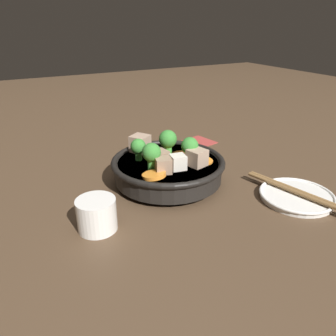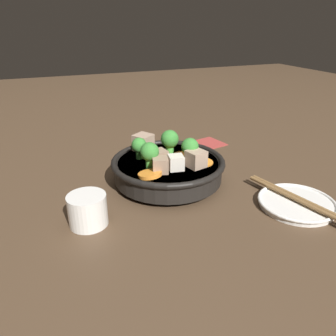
% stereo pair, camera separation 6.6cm
% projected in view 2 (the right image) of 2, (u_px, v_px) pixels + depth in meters
% --- Properties ---
extents(ground_plane, '(3.00, 3.00, 0.00)m').
position_uv_depth(ground_plane, '(168.00, 182.00, 0.68)').
color(ground_plane, '#4C3826').
extents(stirfry_bowl, '(0.23, 0.23, 0.10)m').
position_uv_depth(stirfry_bowl, '(168.00, 166.00, 0.66)').
color(stirfry_bowl, black).
rests_on(stirfry_bowl, ground_plane).
extents(side_saucer, '(0.14, 0.14, 0.01)m').
position_uv_depth(side_saucer, '(297.00, 203.00, 0.59)').
color(side_saucer, white).
rests_on(side_saucer, ground_plane).
extents(tea_cup, '(0.06, 0.06, 0.05)m').
position_uv_depth(tea_cup, '(88.00, 210.00, 0.53)').
color(tea_cup, white).
rests_on(tea_cup, ground_plane).
extents(napkin, '(0.12, 0.10, 0.00)m').
position_uv_depth(napkin, '(203.00, 144.00, 0.88)').
color(napkin, '#A33833').
rests_on(napkin, ground_plane).
extents(chopsticks_pair, '(0.06, 0.21, 0.01)m').
position_uv_depth(chopsticks_pair, '(297.00, 199.00, 0.58)').
color(chopsticks_pair, olive).
rests_on(chopsticks_pair, side_saucer).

